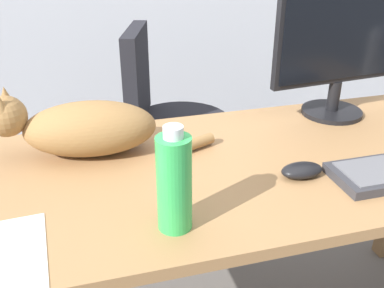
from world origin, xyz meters
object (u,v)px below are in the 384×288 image
(office_chair, at_px, (170,144))
(computer_mouse, at_px, (302,170))
(spray_bottle, at_px, (174,182))
(monitor, at_px, (342,48))
(cat, at_px, (82,127))

(office_chair, relative_size, computer_mouse, 8.41)
(office_chair, xyz_separation_m, spray_bottle, (-0.22, -1.03, 0.44))
(monitor, bearing_deg, spray_bottle, -145.05)
(cat, height_order, computer_mouse, cat)
(cat, distance_m, computer_mouse, 0.60)
(computer_mouse, height_order, spray_bottle, spray_bottle)
(cat, relative_size, computer_mouse, 5.54)
(computer_mouse, xyz_separation_m, spray_bottle, (-0.36, -0.11, 0.09))
(office_chair, height_order, monitor, monitor)
(monitor, height_order, computer_mouse, monitor)
(computer_mouse, distance_m, spray_bottle, 0.39)
(monitor, xyz_separation_m, spray_bottle, (-0.66, -0.46, -0.12))
(spray_bottle, bearing_deg, office_chair, 78.03)
(cat, xyz_separation_m, spray_bottle, (0.17, -0.39, 0.03))
(computer_mouse, relative_size, spray_bottle, 0.47)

